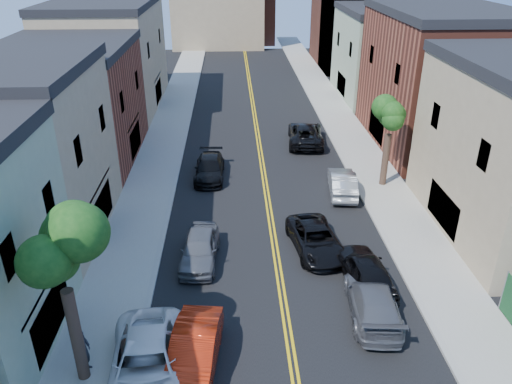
{
  "coord_description": "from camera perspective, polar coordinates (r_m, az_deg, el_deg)",
  "views": [
    {
      "loc": [
        -2.16,
        0.05,
        14.63
      ],
      "look_at": [
        -0.89,
        25.44,
        2.0
      ],
      "focal_mm": 34.98,
      "sensor_mm": 36.0,
      "label": 1
    }
  ],
  "objects": [
    {
      "name": "sidewalk_left",
      "position": [
        42.91,
        -10.44,
        6.15
      ],
      "size": [
        3.2,
        100.0,
        0.15
      ],
      "primitive_type": "cube",
      "color": "gray",
      "rests_on": "ground"
    },
    {
      "name": "sidewalk_right",
      "position": [
        43.7,
        10.68,
        6.5
      ],
      "size": [
        3.2,
        100.0,
        0.15
      ],
      "primitive_type": "cube",
      "color": "gray",
      "rests_on": "ground"
    },
    {
      "name": "curb_left",
      "position": [
        42.71,
        -8.1,
        6.23
      ],
      "size": [
        0.3,
        100.0,
        0.15
      ],
      "primitive_type": "cube",
      "color": "gray",
      "rests_on": "ground"
    },
    {
      "name": "curb_right",
      "position": [
        43.33,
        8.42,
        6.5
      ],
      "size": [
        0.3,
        100.0,
        0.15
      ],
      "primitive_type": "cube",
      "color": "gray",
      "rests_on": "ground"
    },
    {
      "name": "bldg_left_tan_near",
      "position": [
        29.42,
        -26.44,
        3.42
      ],
      "size": [
        9.0,
        10.0,
        9.0
      ],
      "primitive_type": "cube",
      "color": "#998466",
      "rests_on": "ground"
    },
    {
      "name": "bldg_left_brick",
      "position": [
        39.32,
        -20.54,
        9.07
      ],
      "size": [
        9.0,
        12.0,
        8.0
      ],
      "primitive_type": "cube",
      "color": "brown",
      "rests_on": "ground"
    },
    {
      "name": "bldg_left_tan_far",
      "position": [
        52.28,
        -16.44,
        14.5
      ],
      "size": [
        9.0,
        16.0,
        9.5
      ],
      "primitive_type": "cube",
      "color": "#998466",
      "rests_on": "ground"
    },
    {
      "name": "bldg_right_brick",
      "position": [
        42.36,
        20.08,
        11.72
      ],
      "size": [
        9.0,
        14.0,
        10.0
      ],
      "primitive_type": "cube",
      "color": "brown",
      "rests_on": "ground"
    },
    {
      "name": "bldg_right_palegrn",
      "position": [
        55.39,
        14.65,
        14.81
      ],
      "size": [
        9.0,
        12.0,
        8.5
      ],
      "primitive_type": "cube",
      "color": "gray",
      "rests_on": "ground"
    },
    {
      "name": "church",
      "position": [
        69.92,
        13.28,
        19.71
      ],
      "size": [
        16.2,
        14.2,
        22.6
      ],
      "color": "#4C2319",
      "rests_on": "ground"
    },
    {
      "name": "backdrop_left",
      "position": [
        82.43,
        -4.4,
        20.34
      ],
      "size": [
        14.0,
        8.0,
        12.0
      ],
      "primitive_type": "cube",
      "color": "#998466",
      "rests_on": "ground"
    },
    {
      "name": "backdrop_center",
      "position": [
        86.52,
        -1.51,
        20.03
      ],
      "size": [
        10.0,
        8.0,
        10.0
      ],
      "primitive_type": "cube",
      "color": "brown",
      "rests_on": "ground"
    },
    {
      "name": "tree_left_mid",
      "position": [
        17.1,
        -22.06,
        -3.79
      ],
      "size": [
        5.2,
        5.2,
        9.29
      ],
      "color": "#37241B",
      "rests_on": "sidewalk_left"
    },
    {
      "name": "tree_right_far",
      "position": [
        32.83,
        15.36,
        9.81
      ],
      "size": [
        4.4,
        4.4,
        8.03
      ],
      "color": "#37241B",
      "rests_on": "sidewalk_right"
    },
    {
      "name": "red_sedan",
      "position": [
        19.93,
        -7.12,
        -17.8
      ],
      "size": [
        2.2,
        4.99,
        1.59
      ],
      "primitive_type": "imported",
      "rotation": [
        0.0,
        0.0,
        -0.11
      ],
      "color": "red",
      "rests_on": "ground"
    },
    {
      "name": "white_pickup",
      "position": [
        19.77,
        -12.41,
        -18.72
      ],
      "size": [
        3.1,
        6.02,
        1.63
      ],
      "primitive_type": "imported",
      "rotation": [
        0.0,
        0.0,
        0.07
      ],
      "color": "white",
      "rests_on": "ground"
    },
    {
      "name": "grey_car_left",
      "position": [
        25.7,
        -6.46,
        -6.42
      ],
      "size": [
        2.1,
        4.6,
        1.53
      ],
      "primitive_type": "imported",
      "rotation": [
        0.0,
        0.0,
        -0.07
      ],
      "color": "#55575D",
      "rests_on": "ground"
    },
    {
      "name": "black_car_left",
      "position": [
        34.83,
        -5.33,
        2.74
      ],
      "size": [
        2.1,
        4.92,
        1.41
      ],
      "primitive_type": "imported",
      "rotation": [
        0.0,
        0.0,
        -0.03
      ],
      "color": "black",
      "rests_on": "ground"
    },
    {
      "name": "grey_car_right",
      "position": [
        22.78,
        13.22,
        -11.97
      ],
      "size": [
        2.53,
        5.29,
        1.49
      ],
      "primitive_type": "imported",
      "rotation": [
        0.0,
        0.0,
        3.05
      ],
      "color": "#505157",
      "rests_on": "ground"
    },
    {
      "name": "black_car_right",
      "position": [
        24.41,
        12.42,
        -8.77
      ],
      "size": [
        2.27,
        4.91,
        1.63
      ],
      "primitive_type": "imported",
      "rotation": [
        0.0,
        0.0,
        3.21
      ],
      "color": "black",
      "rests_on": "ground"
    },
    {
      "name": "silver_car_right",
      "position": [
        32.87,
        9.85,
        1.04
      ],
      "size": [
        2.1,
        4.75,
        1.52
      ],
      "primitive_type": "imported",
      "rotation": [
        0.0,
        0.0,
        3.03
      ],
      "color": "#979B9E",
      "rests_on": "ground"
    },
    {
      "name": "dark_car_right_far",
      "position": [
        41.09,
        5.68,
        6.65
      ],
      "size": [
        3.25,
        6.11,
        1.64
      ],
      "primitive_type": "imported",
      "rotation": [
        0.0,
        0.0,
        3.05
      ],
      "color": "black",
      "rests_on": "ground"
    },
    {
      "name": "black_suv_lane",
      "position": [
        26.6,
        6.85,
        -5.4
      ],
      "size": [
        2.95,
        5.24,
        1.38
      ],
      "primitive_type": "imported",
      "rotation": [
        0.0,
        0.0,
        0.14
      ],
      "color": "black",
      "rests_on": "ground"
    },
    {
      "name": "pedestrian_left",
      "position": [
        20.41,
        -19.08,
        -16.84
      ],
      "size": [
        0.47,
        0.71,
        1.94
      ],
      "primitive_type": "imported",
      "rotation": [
        0.0,
        0.0,
        1.58
      ],
      "color": "#212128",
      "rests_on": "sidewalk_left"
    }
  ]
}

